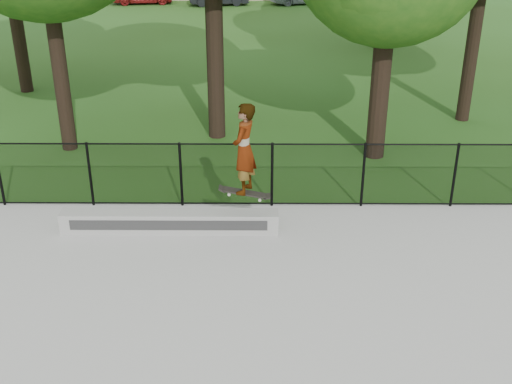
# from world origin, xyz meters

# --- Properties ---
(grind_ledge) EXTENTS (4.48, 0.40, 0.44)m
(grind_ledge) POSITION_xyz_m (-2.12, 4.70, 0.28)
(grind_ledge) COLOR #9D9D98
(grind_ledge) RESTS_ON concrete_slab
(skater_airborne) EXTENTS (0.83, 0.76, 1.97)m
(skater_airborne) POSITION_xyz_m (-0.57, 4.42, 1.98)
(skater_airborne) COLOR black
(skater_airborne) RESTS_ON ground
(chainlink_fence) EXTENTS (16.06, 0.06, 1.50)m
(chainlink_fence) POSITION_xyz_m (0.00, 5.90, 0.81)
(chainlink_fence) COLOR black
(chainlink_fence) RESTS_ON concrete_slab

